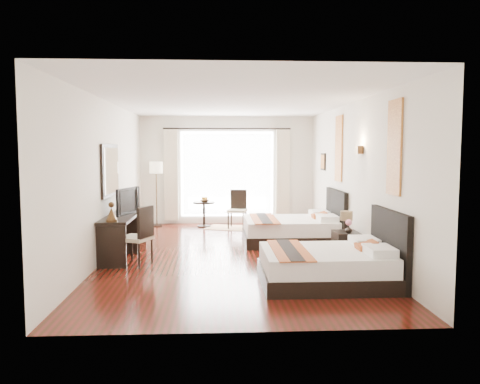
{
  "coord_description": "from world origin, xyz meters",
  "views": [
    {
      "loc": [
        -0.3,
        -8.5,
        1.9
      ],
      "look_at": [
        0.17,
        0.47,
        1.11
      ],
      "focal_mm": 35.0,
      "sensor_mm": 36.0,
      "label": 1
    }
  ],
  "objects_px": {
    "bed_near": "(331,264)",
    "console_desk": "(124,234)",
    "bed_far": "(294,229)",
    "side_table": "(204,214)",
    "television": "(124,201)",
    "table_lamp": "(346,217)",
    "floor_lamp": "(156,172)",
    "nightstand": "(346,245)",
    "fruit_bowl": "(205,201)",
    "window_chair": "(237,217)",
    "vase": "(349,229)",
    "desk_chair": "(137,248)"
  },
  "relations": [
    {
      "from": "bed_near",
      "to": "television",
      "type": "relative_size",
      "value": 2.25
    },
    {
      "from": "floor_lamp",
      "to": "side_table",
      "type": "relative_size",
      "value": 2.58
    },
    {
      "from": "table_lamp",
      "to": "side_table",
      "type": "height_order",
      "value": "table_lamp"
    },
    {
      "from": "vase",
      "to": "desk_chair",
      "type": "bearing_deg",
      "value": -177.57
    },
    {
      "from": "desk_chair",
      "to": "vase",
      "type": "bearing_deg",
      "value": -153.94
    },
    {
      "from": "side_table",
      "to": "television",
      "type": "bearing_deg",
      "value": -113.6
    },
    {
      "from": "television",
      "to": "console_desk",
      "type": "bearing_deg",
      "value": 34.13
    },
    {
      "from": "bed_near",
      "to": "bed_far",
      "type": "relative_size",
      "value": 0.96
    },
    {
      "from": "table_lamp",
      "to": "floor_lamp",
      "type": "xyz_separation_m",
      "value": [
        -3.8,
        3.77,
        0.65
      ]
    },
    {
      "from": "television",
      "to": "window_chair",
      "type": "relative_size",
      "value": 0.89
    },
    {
      "from": "bed_far",
      "to": "television",
      "type": "relative_size",
      "value": 2.33
    },
    {
      "from": "vase",
      "to": "desk_chair",
      "type": "relative_size",
      "value": 0.13
    },
    {
      "from": "bed_far",
      "to": "desk_chair",
      "type": "height_order",
      "value": "bed_far"
    },
    {
      "from": "bed_far",
      "to": "side_table",
      "type": "bearing_deg",
      "value": 131.58
    },
    {
      "from": "bed_near",
      "to": "floor_lamp",
      "type": "height_order",
      "value": "floor_lamp"
    },
    {
      "from": "bed_far",
      "to": "side_table",
      "type": "height_order",
      "value": "bed_far"
    },
    {
      "from": "desk_chair",
      "to": "floor_lamp",
      "type": "height_order",
      "value": "floor_lamp"
    },
    {
      "from": "bed_far",
      "to": "desk_chair",
      "type": "bearing_deg",
      "value": -148.25
    },
    {
      "from": "nightstand",
      "to": "table_lamp",
      "type": "relative_size",
      "value": 1.48
    },
    {
      "from": "bed_near",
      "to": "table_lamp",
      "type": "distance_m",
      "value": 1.74
    },
    {
      "from": "nightstand",
      "to": "window_chair",
      "type": "distance_m",
      "value": 3.85
    },
    {
      "from": "bed_near",
      "to": "table_lamp",
      "type": "height_order",
      "value": "bed_near"
    },
    {
      "from": "console_desk",
      "to": "side_table",
      "type": "relative_size",
      "value": 3.48
    },
    {
      "from": "bed_near",
      "to": "console_desk",
      "type": "bearing_deg",
      "value": 147.96
    },
    {
      "from": "floor_lamp",
      "to": "window_chair",
      "type": "distance_m",
      "value": 2.34
    },
    {
      "from": "bed_far",
      "to": "console_desk",
      "type": "xyz_separation_m",
      "value": [
        -3.31,
        -0.91,
        0.09
      ]
    },
    {
      "from": "vase",
      "to": "side_table",
      "type": "height_order",
      "value": "side_table"
    },
    {
      "from": "bed_far",
      "to": "table_lamp",
      "type": "height_order",
      "value": "bed_far"
    },
    {
      "from": "fruit_bowl",
      "to": "floor_lamp",
      "type": "bearing_deg",
      "value": 171.08
    },
    {
      "from": "fruit_bowl",
      "to": "window_chair",
      "type": "xyz_separation_m",
      "value": [
        0.81,
        -0.22,
        -0.37
      ]
    },
    {
      "from": "vase",
      "to": "fruit_bowl",
      "type": "bearing_deg",
      "value": 124.1
    },
    {
      "from": "bed_far",
      "to": "television",
      "type": "height_order",
      "value": "television"
    },
    {
      "from": "bed_far",
      "to": "nightstand",
      "type": "distance_m",
      "value": 1.65
    },
    {
      "from": "table_lamp",
      "to": "side_table",
      "type": "bearing_deg",
      "value": 125.68
    },
    {
      "from": "console_desk",
      "to": "nightstand",
      "type": "bearing_deg",
      "value": -8.64
    },
    {
      "from": "table_lamp",
      "to": "fruit_bowl",
      "type": "distance_m",
      "value": 4.42
    },
    {
      "from": "window_chair",
      "to": "bed_far",
      "type": "bearing_deg",
      "value": 42.97
    },
    {
      "from": "bed_near",
      "to": "side_table",
      "type": "height_order",
      "value": "bed_near"
    },
    {
      "from": "fruit_bowl",
      "to": "window_chair",
      "type": "height_order",
      "value": "window_chair"
    },
    {
      "from": "television",
      "to": "side_table",
      "type": "xyz_separation_m",
      "value": [
        1.37,
        3.14,
        -0.68
      ]
    },
    {
      "from": "table_lamp",
      "to": "nightstand",
      "type": "bearing_deg",
      "value": -103.31
    },
    {
      "from": "bed_near",
      "to": "nightstand",
      "type": "height_order",
      "value": "bed_near"
    },
    {
      "from": "floor_lamp",
      "to": "nightstand",
      "type": "bearing_deg",
      "value": -45.35
    },
    {
      "from": "bed_far",
      "to": "window_chair",
      "type": "relative_size",
      "value": 2.08
    },
    {
      "from": "side_table",
      "to": "fruit_bowl",
      "type": "height_order",
      "value": "fruit_bowl"
    },
    {
      "from": "floor_lamp",
      "to": "window_chair",
      "type": "height_order",
      "value": "floor_lamp"
    },
    {
      "from": "television",
      "to": "window_chair",
      "type": "distance_m",
      "value": 3.69
    },
    {
      "from": "nightstand",
      "to": "vase",
      "type": "distance_m",
      "value": 0.35
    },
    {
      "from": "nightstand",
      "to": "desk_chair",
      "type": "height_order",
      "value": "desk_chair"
    },
    {
      "from": "bed_far",
      "to": "floor_lamp",
      "type": "height_order",
      "value": "floor_lamp"
    }
  ]
}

